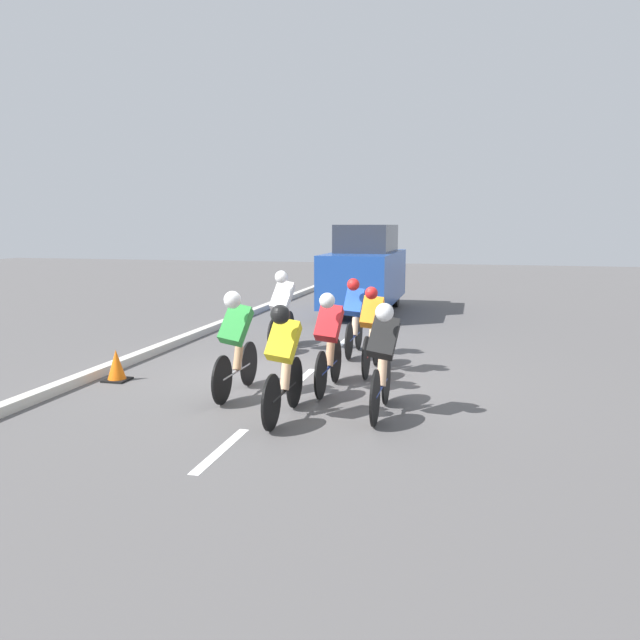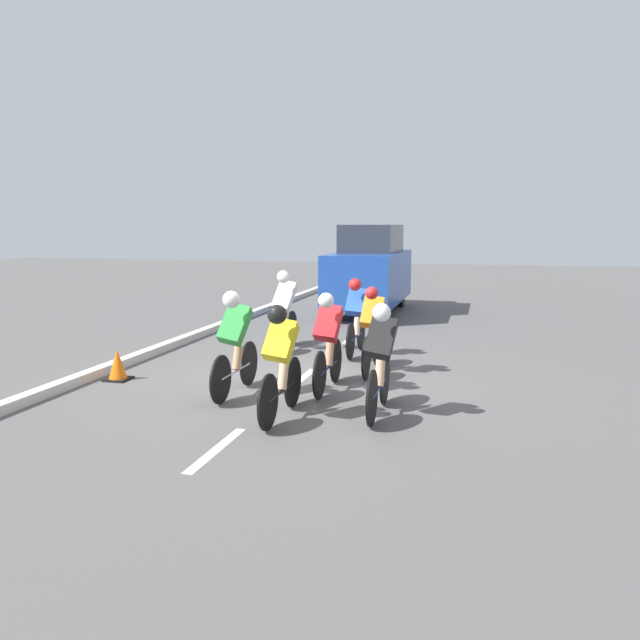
{
  "view_description": "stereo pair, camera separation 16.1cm",
  "coord_description": "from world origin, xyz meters",
  "px_view_note": "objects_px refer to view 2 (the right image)",
  "views": [
    {
      "loc": [
        -2.57,
        9.15,
        2.39
      ],
      "look_at": [
        -0.3,
        0.0,
        0.95
      ],
      "focal_mm": 35.0,
      "sensor_mm": 36.0,
      "label": 1
    },
    {
      "loc": [
        -2.72,
        9.11,
        2.39
      ],
      "look_at": [
        -0.3,
        0.0,
        0.95
      ],
      "focal_mm": 35.0,
      "sensor_mm": 36.0,
      "label": 2
    }
  ],
  "objects_px": {
    "cyclist_blue": "(356,315)",
    "support_car": "(370,270)",
    "cyclist_black": "(380,357)",
    "cyclist_green": "(235,339)",
    "cyclist_yellow": "(281,358)",
    "cyclist_red": "(328,340)",
    "traffic_cone": "(118,365)",
    "cyclist_orange": "(372,328)",
    "cyclist_white": "(284,308)"
  },
  "relations": [
    {
      "from": "cyclist_white",
      "to": "cyclist_orange",
      "type": "bearing_deg",
      "value": 144.1
    },
    {
      "from": "cyclist_orange",
      "to": "cyclist_white",
      "type": "height_order",
      "value": "cyclist_white"
    },
    {
      "from": "cyclist_orange",
      "to": "cyclist_white",
      "type": "relative_size",
      "value": 1.02
    },
    {
      "from": "cyclist_red",
      "to": "support_car",
      "type": "height_order",
      "value": "support_car"
    },
    {
      "from": "cyclist_red",
      "to": "traffic_cone",
      "type": "distance_m",
      "value": 3.38
    },
    {
      "from": "cyclist_black",
      "to": "cyclist_white",
      "type": "bearing_deg",
      "value": -56.28
    },
    {
      "from": "cyclist_black",
      "to": "support_car",
      "type": "bearing_deg",
      "value": -78.91
    },
    {
      "from": "cyclist_orange",
      "to": "support_car",
      "type": "height_order",
      "value": "support_car"
    },
    {
      "from": "cyclist_green",
      "to": "cyclist_yellow",
      "type": "distance_m",
      "value": 1.32
    },
    {
      "from": "cyclist_blue",
      "to": "cyclist_orange",
      "type": "bearing_deg",
      "value": 112.43
    },
    {
      "from": "cyclist_red",
      "to": "cyclist_black",
      "type": "bearing_deg",
      "value": 133.08
    },
    {
      "from": "support_car",
      "to": "cyclist_blue",
      "type": "bearing_deg",
      "value": 97.75
    },
    {
      "from": "support_car",
      "to": "cyclist_yellow",
      "type": "bearing_deg",
      "value": 93.9
    },
    {
      "from": "support_car",
      "to": "traffic_cone",
      "type": "distance_m",
      "value": 8.85
    },
    {
      "from": "support_car",
      "to": "cyclist_black",
      "type": "bearing_deg",
      "value": 101.09
    },
    {
      "from": "cyclist_white",
      "to": "traffic_cone",
      "type": "height_order",
      "value": "cyclist_white"
    },
    {
      "from": "cyclist_green",
      "to": "support_car",
      "type": "xyz_separation_m",
      "value": [
        -0.31,
        -8.82,
        0.37
      ]
    },
    {
      "from": "cyclist_blue",
      "to": "cyclist_white",
      "type": "distance_m",
      "value": 1.43
    },
    {
      "from": "cyclist_blue",
      "to": "cyclist_yellow",
      "type": "height_order",
      "value": "cyclist_yellow"
    },
    {
      "from": "cyclist_red",
      "to": "traffic_cone",
      "type": "height_order",
      "value": "cyclist_red"
    },
    {
      "from": "cyclist_blue",
      "to": "cyclist_black",
      "type": "xyz_separation_m",
      "value": [
        -1.04,
        3.58,
        0.01
      ]
    },
    {
      "from": "traffic_cone",
      "to": "cyclist_black",
      "type": "bearing_deg",
      "value": 169.27
    },
    {
      "from": "cyclist_yellow",
      "to": "cyclist_black",
      "type": "xyz_separation_m",
      "value": [
        -1.15,
        -0.46,
        -0.01
      ]
    },
    {
      "from": "cyclist_green",
      "to": "support_car",
      "type": "height_order",
      "value": "support_car"
    },
    {
      "from": "cyclist_blue",
      "to": "cyclist_yellow",
      "type": "distance_m",
      "value": 4.04
    },
    {
      "from": "cyclist_white",
      "to": "support_car",
      "type": "relative_size",
      "value": 0.36
    },
    {
      "from": "cyclist_orange",
      "to": "cyclist_white",
      "type": "distance_m",
      "value": 2.43
    },
    {
      "from": "cyclist_yellow",
      "to": "cyclist_white",
      "type": "bearing_deg",
      "value": -72.44
    },
    {
      "from": "cyclist_white",
      "to": "cyclist_black",
      "type": "distance_m",
      "value": 4.45
    },
    {
      "from": "cyclist_orange",
      "to": "cyclist_green",
      "type": "bearing_deg",
      "value": 48.62
    },
    {
      "from": "cyclist_orange",
      "to": "traffic_cone",
      "type": "bearing_deg",
      "value": 21.45
    },
    {
      "from": "cyclist_green",
      "to": "cyclist_black",
      "type": "bearing_deg",
      "value": 168.38
    },
    {
      "from": "cyclist_green",
      "to": "support_car",
      "type": "distance_m",
      "value": 8.84
    },
    {
      "from": "cyclist_orange",
      "to": "cyclist_red",
      "type": "distance_m",
      "value": 1.36
    },
    {
      "from": "cyclist_blue",
      "to": "support_car",
      "type": "distance_m",
      "value": 5.75
    },
    {
      "from": "cyclist_blue",
      "to": "cyclist_yellow",
      "type": "bearing_deg",
      "value": 88.43
    },
    {
      "from": "cyclist_green",
      "to": "cyclist_yellow",
      "type": "bearing_deg",
      "value": 137.43
    },
    {
      "from": "cyclist_red",
      "to": "cyclist_white",
      "type": "distance_m",
      "value": 3.13
    },
    {
      "from": "cyclist_green",
      "to": "cyclist_blue",
      "type": "height_order",
      "value": "cyclist_green"
    },
    {
      "from": "cyclist_blue",
      "to": "support_car",
      "type": "relative_size",
      "value": 0.36
    },
    {
      "from": "support_car",
      "to": "cyclist_red",
      "type": "bearing_deg",
      "value": 96.19
    },
    {
      "from": "cyclist_orange",
      "to": "cyclist_black",
      "type": "bearing_deg",
      "value": 102.5
    },
    {
      "from": "cyclist_black",
      "to": "traffic_cone",
      "type": "height_order",
      "value": "cyclist_black"
    },
    {
      "from": "cyclist_green",
      "to": "cyclist_white",
      "type": "xyz_separation_m",
      "value": [
        0.34,
        -3.26,
        0.02
      ]
    },
    {
      "from": "cyclist_blue",
      "to": "traffic_cone",
      "type": "distance_m",
      "value": 4.27
    },
    {
      "from": "cyclist_red",
      "to": "traffic_cone",
      "type": "xyz_separation_m",
      "value": [
        3.33,
        0.18,
        -0.53
      ]
    },
    {
      "from": "cyclist_orange",
      "to": "cyclist_black",
      "type": "height_order",
      "value": "cyclist_black"
    },
    {
      "from": "cyclist_green",
      "to": "cyclist_red",
      "type": "bearing_deg",
      "value": -155.74
    },
    {
      "from": "cyclist_white",
      "to": "cyclist_blue",
      "type": "bearing_deg",
      "value": 175.29
    },
    {
      "from": "cyclist_red",
      "to": "traffic_cone",
      "type": "bearing_deg",
      "value": 3.03
    }
  ]
}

